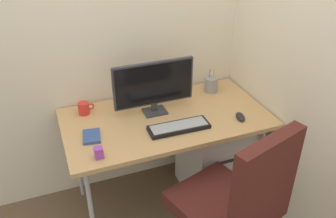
# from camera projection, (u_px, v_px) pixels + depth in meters

# --- Properties ---
(ground_plane) EXTENTS (8.00, 8.00, 0.00)m
(ground_plane) POSITION_uv_depth(u_px,v_px,m) (167.00, 198.00, 2.70)
(ground_plane) COLOR brown
(wall_side_right) EXTENTS (0.04, 2.19, 2.80)m
(wall_side_right) POSITION_uv_depth(u_px,v_px,m) (293.00, 11.00, 2.03)
(wall_side_right) COLOR beige
(wall_side_right) RESTS_ON ground_plane
(desk) EXTENTS (1.33, 0.71, 0.73)m
(desk) POSITION_uv_depth(u_px,v_px,m) (166.00, 122.00, 2.35)
(desk) COLOR tan
(desk) RESTS_ON ground_plane
(office_chair) EXTENTS (0.62, 0.66, 1.04)m
(office_chair) POSITION_uv_depth(u_px,v_px,m) (237.00, 202.00, 1.92)
(office_chair) COLOR black
(office_chair) RESTS_ON ground_plane
(filing_cabinet) EXTENTS (0.45, 0.47, 0.63)m
(filing_cabinet) POSITION_uv_depth(u_px,v_px,m) (215.00, 155.00, 2.65)
(filing_cabinet) COLOR silver
(filing_cabinet) RESTS_ON ground_plane
(monitor) EXTENTS (0.53, 0.12, 0.35)m
(monitor) POSITION_uv_depth(u_px,v_px,m) (154.00, 85.00, 2.28)
(monitor) COLOR #333338
(monitor) RESTS_ON desk
(keyboard) EXTENTS (0.38, 0.14, 0.03)m
(keyboard) POSITION_uv_depth(u_px,v_px,m) (179.00, 127.00, 2.20)
(keyboard) COLOR black
(keyboard) RESTS_ON desk
(mouse) EXTENTS (0.08, 0.11, 0.03)m
(mouse) POSITION_uv_depth(u_px,v_px,m) (240.00, 117.00, 2.30)
(mouse) COLOR black
(mouse) RESTS_ON desk
(pen_holder) EXTENTS (0.10, 0.10, 0.18)m
(pen_holder) POSITION_uv_depth(u_px,v_px,m) (211.00, 84.00, 2.61)
(pen_holder) COLOR gray
(pen_holder) RESTS_ON desk
(notebook) EXTENTS (0.12, 0.16, 0.02)m
(notebook) POSITION_uv_depth(u_px,v_px,m) (92.00, 136.00, 2.12)
(notebook) COLOR #334C8C
(notebook) RESTS_ON desk
(coffee_mug) EXTENTS (0.11, 0.07, 0.08)m
(coffee_mug) POSITION_uv_depth(u_px,v_px,m) (84.00, 108.00, 2.34)
(coffee_mug) COLOR red
(coffee_mug) RESTS_ON desk
(desk_clamp_accessory) EXTENTS (0.05, 0.05, 0.07)m
(desk_clamp_accessory) POSITION_uv_depth(u_px,v_px,m) (99.00, 153.00, 1.95)
(desk_clamp_accessory) COLOR purple
(desk_clamp_accessory) RESTS_ON desk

